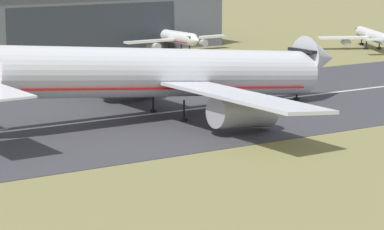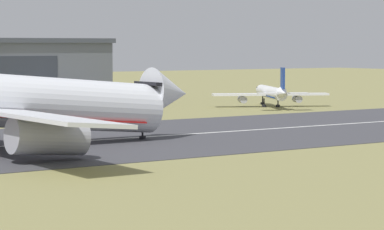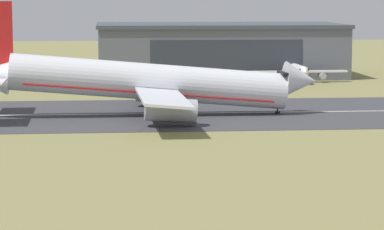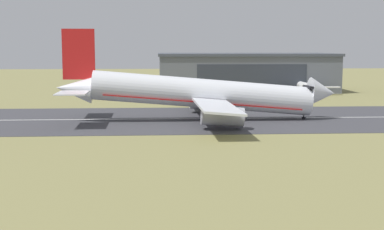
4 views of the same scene
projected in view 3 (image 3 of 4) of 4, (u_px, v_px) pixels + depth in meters
name	position (u px, v px, depth m)	size (l,w,h in m)	color
ground_plane	(2.00, 186.00, 95.00)	(644.06, 644.06, 0.00)	olive
runway_strip	(41.00, 115.00, 152.29)	(404.06, 42.41, 0.06)	#3D3D42
runway_centreline	(41.00, 115.00, 152.29)	(363.66, 0.70, 0.01)	silver
hangar_building	(219.00, 50.00, 228.06)	(61.01, 31.77, 13.14)	slate
airplane_landing	(147.00, 83.00, 150.60)	(59.09, 53.75, 19.05)	silver
airplane_parked_west	(297.00, 70.00, 211.30)	(23.28, 17.21, 8.33)	white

